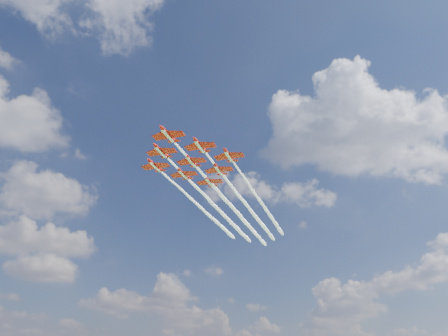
{
  "coord_description": "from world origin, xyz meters",
  "views": [
    {
      "loc": [
        -59.54,
        -124.8,
        19.33
      ],
      "look_at": [
        19.85,
        1.92,
        87.28
      ],
      "focal_mm": 35.0,
      "sensor_mm": 36.0,
      "label": 1
    }
  ],
  "objects": [
    {
      "name": "jet_row3_port",
      "position": [
        50.4,
        21.88,
        87.39
      ],
      "size": [
        76.52,
        65.97,
        3.07
      ],
      "rotation": [
        0.0,
        0.0,
        0.71
      ],
      "color": "red"
    },
    {
      "name": "jet_tail",
      "position": [
        56.65,
        46.21,
        87.39
      ],
      "size": [
        76.52,
        65.97,
        3.07
      ],
      "rotation": [
        0.0,
        0.0,
        0.71
      ],
      "color": "red"
    },
    {
      "name": "jet_row3_starb",
      "position": [
        31.65,
        43.73,
        87.39
      ],
      "size": [
        76.52,
        65.97,
        3.07
      ],
      "rotation": [
        0.0,
        0.0,
        0.71
      ],
      "color": "red"
    },
    {
      "name": "jet_row2_port",
      "position": [
        37.9,
        20.64,
        87.39
      ],
      "size": [
        76.52,
        65.97,
        3.07
      ],
      "rotation": [
        0.0,
        0.0,
        0.71
      ],
      "color": "red"
    },
    {
      "name": "jet_lead",
      "position": [
        25.4,
        19.4,
        87.39
      ],
      "size": [
        76.52,
        65.97,
        3.07
      ],
      "rotation": [
        0.0,
        0.0,
        0.71
      ],
      "color": "red"
    },
    {
      "name": "jet_row4_port",
      "position": [
        53.52,
        34.04,
        87.39
      ],
      "size": [
        76.52,
        65.97,
        3.07
      ],
      "rotation": [
        0.0,
        0.0,
        0.71
      ],
      "color": "red"
    },
    {
      "name": "jet_row4_starb",
      "position": [
        44.15,
        44.97,
        87.39
      ],
      "size": [
        76.52,
        65.97,
        3.07
      ],
      "rotation": [
        0.0,
        0.0,
        0.71
      ],
      "color": "red"
    },
    {
      "name": "jet_row3_centre",
      "position": [
        41.02,
        32.8,
        87.39
      ],
      "size": [
        76.52,
        65.97,
        3.07
      ],
      "rotation": [
        0.0,
        0.0,
        0.71
      ],
      "color": "red"
    },
    {
      "name": "jet_row2_starb",
      "position": [
        28.52,
        31.57,
        87.39
      ],
      "size": [
        76.52,
        65.97,
        3.07
      ],
      "rotation": [
        0.0,
        0.0,
        0.71
      ],
      "color": "red"
    }
  ]
}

